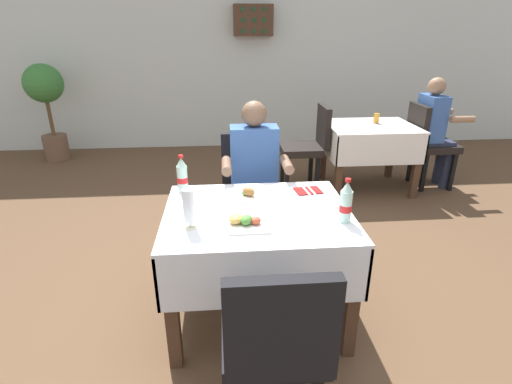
% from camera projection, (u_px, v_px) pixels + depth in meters
% --- Properties ---
extents(ground_plane, '(11.00, 11.00, 0.00)m').
position_uv_depth(ground_plane, '(238.00, 315.00, 2.57)').
color(ground_plane, brown).
extents(back_wall, '(11.00, 0.12, 3.02)m').
position_uv_depth(back_wall, '(225.00, 46.00, 5.79)').
color(back_wall, silver).
rests_on(back_wall, ground).
extents(main_dining_table, '(1.09, 0.89, 0.75)m').
position_uv_depth(main_dining_table, '(257.00, 237.00, 2.37)').
color(main_dining_table, white).
rests_on(main_dining_table, ground).
extents(chair_far_diner_seat, '(0.44, 0.50, 0.97)m').
position_uv_depth(chair_far_diner_seat, '(248.00, 188.00, 3.15)').
color(chair_far_diner_seat, black).
rests_on(chair_far_diner_seat, ground).
extents(chair_near_camera_side, '(0.44, 0.50, 0.97)m').
position_uv_depth(chair_near_camera_side, '(275.00, 341.00, 1.61)').
color(chair_near_camera_side, black).
rests_on(chair_near_camera_side, ground).
extents(seated_diner_far, '(0.50, 0.46, 1.26)m').
position_uv_depth(seated_diner_far, '(255.00, 174.00, 2.99)').
color(seated_diner_far, '#282D42').
rests_on(seated_diner_far, ground).
extents(plate_near_camera, '(0.24, 0.24, 0.06)m').
position_uv_depth(plate_near_camera, '(246.00, 221.00, 2.13)').
color(plate_near_camera, white).
rests_on(plate_near_camera, main_dining_table).
extents(plate_far_diner, '(0.24, 0.24, 0.07)m').
position_uv_depth(plate_far_diner, '(247.00, 195.00, 2.49)').
color(plate_far_diner, white).
rests_on(plate_far_diner, main_dining_table).
extents(beer_glass_left, '(0.07, 0.07, 0.22)m').
position_uv_depth(beer_glass_left, '(189.00, 209.00, 2.07)').
color(beer_glass_left, white).
rests_on(beer_glass_left, main_dining_table).
extents(cola_bottle_primary, '(0.07, 0.07, 0.25)m').
position_uv_depth(cola_bottle_primary, '(346.00, 203.00, 2.14)').
color(cola_bottle_primary, silver).
rests_on(cola_bottle_primary, main_dining_table).
extents(cola_bottle_secondary, '(0.07, 0.07, 0.25)m').
position_uv_depth(cola_bottle_secondary, '(182.00, 176.00, 2.55)').
color(cola_bottle_secondary, silver).
rests_on(cola_bottle_secondary, main_dining_table).
extents(napkin_cutlery_set, '(0.19, 0.19, 0.01)m').
position_uv_depth(napkin_cutlery_set, '(308.00, 191.00, 2.58)').
color(napkin_cutlery_set, maroon).
rests_on(napkin_cutlery_set, main_dining_table).
extents(background_dining_table, '(0.98, 0.80, 0.75)m').
position_uv_depth(background_dining_table, '(369.00, 141.00, 4.43)').
color(background_dining_table, white).
rests_on(background_dining_table, ground).
extents(background_chair_left, '(0.50, 0.44, 0.97)m').
position_uv_depth(background_chair_left, '(309.00, 143.00, 4.38)').
color(background_chair_left, black).
rests_on(background_chair_left, ground).
extents(background_chair_right, '(0.50, 0.44, 0.97)m').
position_uv_depth(background_chair_right, '(428.00, 141.00, 4.48)').
color(background_chair_right, black).
rests_on(background_chair_right, ground).
extents(background_patron, '(0.46, 0.50, 1.26)m').
position_uv_depth(background_patron, '(435.00, 127.00, 4.43)').
color(background_patron, '#282D42').
rests_on(background_patron, ground).
extents(background_table_tumbler, '(0.06, 0.06, 0.11)m').
position_uv_depth(background_table_tumbler, '(376.00, 118.00, 4.44)').
color(background_table_tumbler, '#C68928').
rests_on(background_table_tumbler, background_dining_table).
extents(potted_plant_corner, '(0.51, 0.51, 1.32)m').
position_uv_depth(potted_plant_corner, '(46.00, 98.00, 5.33)').
color(potted_plant_corner, brown).
rests_on(potted_plant_corner, ground).
extents(wall_bottle_rack, '(0.56, 0.21, 0.42)m').
position_uv_depth(wall_bottle_rack, '(253.00, 20.00, 5.54)').
color(wall_bottle_rack, '#472D1E').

